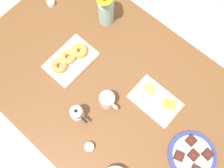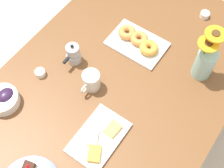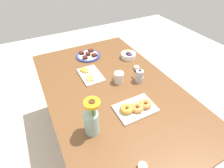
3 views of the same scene
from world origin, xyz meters
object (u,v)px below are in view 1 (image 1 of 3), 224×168
object	(u,v)px
coffee_mug	(107,100)
croissant_platter	(70,59)
cheese_platter	(156,100)
flower_vase	(106,10)
jam_cup_berry	(89,147)
moka_pot	(77,114)
dessert_plate	(192,155)
jam_cup_honey	(51,3)
dining_table	(112,91)

from	to	relation	value
coffee_mug	croissant_platter	xyz separation A→B (m)	(-0.32, 0.05, -0.03)
cheese_platter	flower_vase	bearing A→B (deg)	159.83
cheese_platter	jam_cup_berry	distance (m)	0.43
jam_cup_berry	moka_pot	size ratio (longest dim) A/B	0.40
dessert_plate	jam_cup_honey	bearing A→B (deg)	172.37
dining_table	jam_cup_berry	xyz separation A→B (m)	(0.13, -0.32, 0.10)
dining_table	dessert_plate	bearing A→B (deg)	-0.77
dining_table	flower_vase	world-z (taller)	flower_vase
coffee_mug	cheese_platter	xyz separation A→B (m)	(0.19, 0.18, -0.04)
flower_vase	dessert_plate	bearing A→B (deg)	-19.43
cheese_platter	dessert_plate	size ratio (longest dim) A/B	1.08
dining_table	coffee_mug	size ratio (longest dim) A/B	13.85
jam_cup_honey	dessert_plate	xyz separation A→B (m)	(1.18, -0.16, -0.00)
croissant_platter	jam_cup_berry	distance (m)	0.50
croissant_platter	dining_table	bearing A→B (deg)	8.01
jam_cup_berry	dining_table	bearing A→B (deg)	112.38
dessert_plate	moka_pot	xyz separation A→B (m)	(-0.57, -0.23, 0.04)
coffee_mug	jam_cup_honey	xyz separation A→B (m)	(-0.68, 0.24, -0.03)
jam_cup_honey	flower_vase	world-z (taller)	flower_vase
flower_vase	moka_pot	size ratio (longest dim) A/B	2.29
cheese_platter	moka_pot	world-z (taller)	moka_pot
dessert_plate	moka_pot	world-z (taller)	moka_pot
coffee_mug	cheese_platter	bearing A→B (deg)	43.54
coffee_mug	moka_pot	bearing A→B (deg)	-113.33
cheese_platter	dining_table	bearing A→B (deg)	-157.75
dining_table	coffee_mug	xyz separation A→B (m)	(0.04, -0.08, 0.13)
croissant_platter	dessert_plate	size ratio (longest dim) A/B	1.16
flower_vase	cheese_platter	bearing A→B (deg)	-20.17
dessert_plate	flower_vase	xyz separation A→B (m)	(-0.85, 0.30, 0.09)
dining_table	cheese_platter	size ratio (longest dim) A/B	6.15
dining_table	croissant_platter	world-z (taller)	croissant_platter
dining_table	jam_cup_honey	distance (m)	0.66
croissant_platter	jam_cup_berry	xyz separation A→B (m)	(0.41, -0.28, -0.01)
jam_cup_berry	flower_vase	distance (m)	0.76
coffee_mug	flower_vase	distance (m)	0.52
coffee_mug	dessert_plate	size ratio (longest dim) A/B	0.48
dining_table	coffee_mug	bearing A→B (deg)	-63.15
dessert_plate	flower_vase	world-z (taller)	flower_vase
cheese_platter	jam_cup_honey	size ratio (longest dim) A/B	5.42
cheese_platter	croissant_platter	size ratio (longest dim) A/B	0.93
dining_table	cheese_platter	distance (m)	0.27
dining_table	moka_pot	distance (m)	0.28
jam_cup_honey	jam_cup_berry	xyz separation A→B (m)	(0.77, -0.47, 0.00)
croissant_platter	coffee_mug	bearing A→B (deg)	-7.93
dining_table	coffee_mug	world-z (taller)	coffee_mug
croissant_platter	dessert_plate	bearing A→B (deg)	2.24
coffee_mug	jam_cup_berry	xyz separation A→B (m)	(0.09, -0.23, -0.03)
croissant_platter	jam_cup_berry	bearing A→B (deg)	-34.16
cheese_platter	moka_pot	bearing A→B (deg)	-127.39
croissant_platter	dessert_plate	xyz separation A→B (m)	(0.82, 0.03, -0.01)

